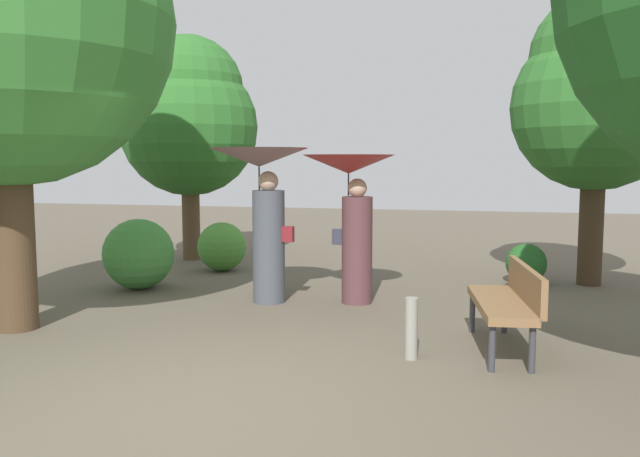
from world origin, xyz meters
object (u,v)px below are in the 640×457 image
at_px(tree_near_left, 189,116).
at_px(tree_near_right, 597,92).
at_px(park_bench, 509,299).
at_px(person_right, 352,198).
at_px(person_left, 263,192).
at_px(path_marker_post, 411,328).

relative_size(tree_near_left, tree_near_right, 0.96).
relative_size(park_bench, tree_near_right, 0.36).
relative_size(person_right, tree_near_left, 0.47).
height_order(person_left, tree_near_left, tree_near_left).
height_order(person_right, path_marker_post, person_right).
relative_size(person_left, tree_near_left, 0.49).
distance_m(person_right, park_bench, 2.72).
height_order(person_left, path_marker_post, person_left).
distance_m(person_right, tree_near_right, 4.07).
bearing_deg(person_left, tree_near_left, 41.63).
bearing_deg(path_marker_post, tree_near_right, 63.21).
distance_m(person_left, path_marker_post, 3.15).
bearing_deg(tree_near_left, person_left, -51.41).
height_order(park_bench, tree_near_right, tree_near_right).
relative_size(park_bench, tree_near_left, 0.38).
bearing_deg(park_bench, tree_near_left, -138.24).
height_order(person_right, tree_near_left, tree_near_left).
xyz_separation_m(park_bench, tree_near_left, (-5.53, 4.66, 2.15)).
bearing_deg(tree_near_left, path_marker_post, -48.00).
bearing_deg(person_right, park_bench, -129.73).
height_order(person_left, tree_near_right, tree_near_right).
xyz_separation_m(person_right, park_bench, (1.90, -1.75, -0.85)).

